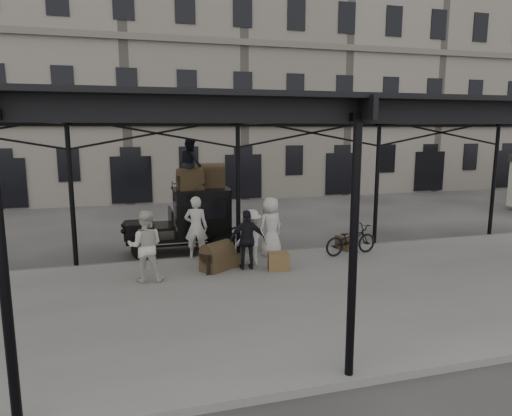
# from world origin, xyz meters

# --- Properties ---
(ground) EXTENTS (120.00, 120.00, 0.00)m
(ground) POSITION_xyz_m (0.00, 0.00, 0.00)
(ground) COLOR #383533
(ground) RESTS_ON ground
(platform) EXTENTS (28.00, 8.00, 0.15)m
(platform) POSITION_xyz_m (0.00, -2.00, 0.07)
(platform) COLOR slate
(platform) RESTS_ON ground
(canopy) EXTENTS (22.50, 9.00, 4.74)m
(canopy) POSITION_xyz_m (0.00, -1.72, 4.60)
(canopy) COLOR black
(canopy) RESTS_ON ground
(building_frontage) EXTENTS (64.00, 8.00, 14.00)m
(building_frontage) POSITION_xyz_m (0.00, 18.00, 7.00)
(building_frontage) COLOR slate
(building_frontage) RESTS_ON ground
(taxi) EXTENTS (3.65, 1.55, 2.18)m
(taxi) POSITION_xyz_m (-1.33, 3.19, 1.20)
(taxi) COLOR black
(taxi) RESTS_ON ground
(porter_left) EXTENTS (0.83, 0.66, 1.98)m
(porter_left) POSITION_xyz_m (-1.41, 1.80, 1.14)
(porter_left) COLOR beige
(porter_left) RESTS_ON platform
(porter_midleft) EXTENTS (1.04, 0.87, 1.93)m
(porter_midleft) POSITION_xyz_m (-3.03, -0.02, 1.11)
(porter_midleft) COLOR beige
(porter_midleft) RESTS_ON platform
(porter_centre) EXTENTS (1.09, 0.92, 1.89)m
(porter_centre) POSITION_xyz_m (0.95, 1.52, 1.09)
(porter_centre) COLOR beige
(porter_centre) RESTS_ON platform
(porter_official) EXTENTS (1.06, 0.55, 1.74)m
(porter_official) POSITION_xyz_m (-0.15, 0.26, 1.02)
(porter_official) COLOR black
(porter_official) RESTS_ON platform
(porter_right) EXTENTS (1.18, 0.81, 1.68)m
(porter_right) POSITION_xyz_m (0.08, 0.66, 0.99)
(porter_right) COLOR beige
(porter_right) RESTS_ON platform
(bicycle) EXTENTS (1.96, 0.92, 0.99)m
(bicycle) POSITION_xyz_m (3.47, 0.87, 0.64)
(bicycle) COLOR black
(bicycle) RESTS_ON platform
(porter_roof) EXTENTS (0.85, 0.98, 1.71)m
(porter_roof) POSITION_xyz_m (-1.36, 3.10, 3.03)
(porter_roof) COLOR black
(porter_roof) RESTS_ON taxi
(steamer_trunk_roof_near) EXTENTS (0.90, 0.64, 0.60)m
(steamer_trunk_roof_near) POSITION_xyz_m (-1.41, 2.95, 2.48)
(steamer_trunk_roof_near) COLOR #493A21
(steamer_trunk_roof_near) RESTS_ON taxi
(steamer_trunk_roof_far) EXTENTS (0.98, 0.62, 0.70)m
(steamer_trunk_roof_far) POSITION_xyz_m (-0.66, 3.40, 2.53)
(steamer_trunk_roof_far) COLOR #493A21
(steamer_trunk_roof_far) RESTS_ON taxi
(steamer_trunk_platform) EXTENTS (1.09, 1.02, 0.69)m
(steamer_trunk_platform) POSITION_xyz_m (-1.01, 0.45, 0.49)
(steamer_trunk_platform) COLOR #493A21
(steamer_trunk_platform) RESTS_ON platform
(wicker_hamper) EXTENTS (0.68, 0.56, 0.50)m
(wicker_hamper) POSITION_xyz_m (0.69, -0.06, 0.40)
(wicker_hamper) COLOR olive
(wicker_hamper) RESTS_ON platform
(suitcase_upright) EXTENTS (0.31, 0.62, 0.45)m
(suitcase_upright) POSITION_xyz_m (3.47, 1.46, 0.38)
(suitcase_upright) COLOR #493A21
(suitcase_upright) RESTS_ON platform
(suitcase_flat) EXTENTS (0.62, 0.29, 0.40)m
(suitcase_flat) POSITION_xyz_m (-0.48, 0.51, 0.35)
(suitcase_flat) COLOR #493A21
(suitcase_flat) RESTS_ON platform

